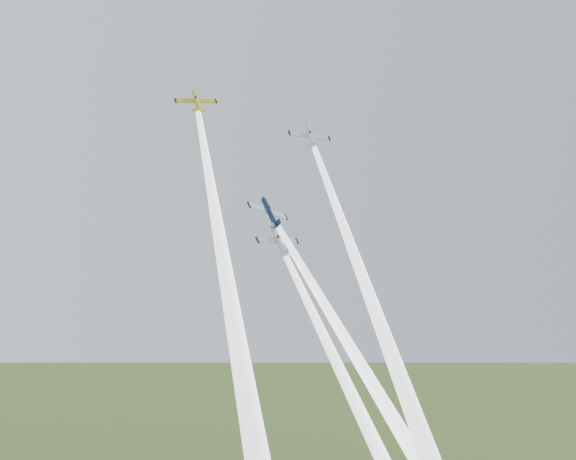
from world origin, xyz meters
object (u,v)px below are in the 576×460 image
Objects in this scene: plane_navy at (270,213)px; plane_silver_low at (279,242)px; plane_silver_right at (310,137)px; plane_yellow at (196,102)px.

plane_navy is 5.88m from plane_silver_low.
plane_silver_right is (8.33, 0.89, 13.39)m from plane_navy.
plane_yellow reaches higher than plane_silver_right.
plane_silver_low is at bearing -38.45° from plane_yellow.
plane_silver_low is at bearing -103.87° from plane_navy.
plane_silver_low is at bearing -140.16° from plane_silver_right.
plane_silver_right is 1.00× the size of plane_silver_low.
plane_yellow reaches higher than plane_silver_low.
plane_yellow is 22.28m from plane_navy.
plane_yellow reaches higher than plane_navy.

